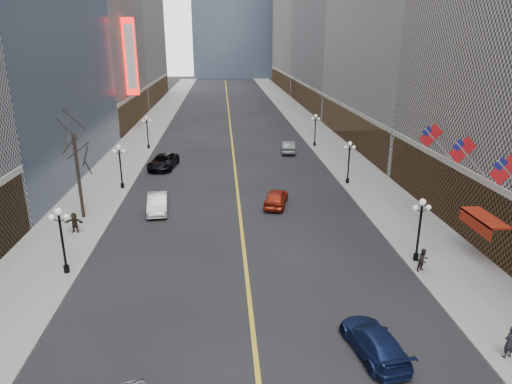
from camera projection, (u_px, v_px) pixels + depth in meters
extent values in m
cube|color=gray|center=(324.00, 140.00, 69.63)|extent=(6.00, 230.00, 0.15)
cube|color=gray|center=(138.00, 143.00, 67.68)|extent=(6.00, 230.00, 0.15)
cube|color=gold|center=(231.00, 130.00, 78.13)|extent=(0.25, 200.00, 0.02)
cube|color=#4E4134|center=(357.00, 126.00, 67.24)|extent=(2.80, 35.00, 5.00)
cube|color=#4E4134|center=(309.00, 96.00, 103.17)|extent=(2.80, 39.00, 5.00)
cube|color=#4E4134|center=(284.00, 80.00, 143.83)|extent=(2.80, 45.00, 5.00)
cube|color=#4E4134|center=(128.00, 110.00, 82.65)|extent=(2.80, 29.00, 5.00)
cube|color=#4E4134|center=(154.00, 90.00, 114.80)|extent=(2.80, 37.00, 5.00)
cylinder|color=black|center=(416.00, 257.00, 31.55)|extent=(0.36, 0.36, 0.50)
cylinder|color=black|center=(419.00, 234.00, 30.99)|extent=(0.16, 0.16, 4.00)
sphere|color=white|center=(423.00, 202.00, 30.26)|extent=(0.44, 0.44, 0.44)
sphere|color=white|center=(415.00, 208.00, 30.36)|extent=(0.36, 0.36, 0.36)
sphere|color=white|center=(429.00, 207.00, 30.42)|extent=(0.36, 0.36, 0.36)
cylinder|color=black|center=(347.00, 181.00, 48.57)|extent=(0.36, 0.36, 0.50)
cylinder|color=black|center=(349.00, 165.00, 48.01)|extent=(0.16, 0.16, 4.00)
sphere|color=white|center=(350.00, 143.00, 47.28)|extent=(0.44, 0.44, 0.44)
sphere|color=white|center=(345.00, 147.00, 47.38)|extent=(0.36, 0.36, 0.36)
sphere|color=white|center=(354.00, 147.00, 47.44)|extent=(0.36, 0.36, 0.36)
cylinder|color=black|center=(315.00, 144.00, 65.59)|extent=(0.36, 0.36, 0.50)
cylinder|color=black|center=(315.00, 132.00, 65.03)|extent=(0.16, 0.16, 4.00)
sphere|color=white|center=(316.00, 116.00, 64.30)|extent=(0.44, 0.44, 0.44)
sphere|color=white|center=(313.00, 119.00, 64.40)|extent=(0.36, 0.36, 0.36)
sphere|color=white|center=(319.00, 119.00, 64.46)|extent=(0.36, 0.36, 0.36)
cylinder|color=black|center=(67.00, 269.00, 29.91)|extent=(0.36, 0.36, 0.50)
cylinder|color=black|center=(63.00, 245.00, 29.35)|extent=(0.16, 0.16, 4.00)
sphere|color=white|center=(58.00, 211.00, 28.62)|extent=(0.44, 0.44, 0.44)
sphere|color=white|center=(52.00, 217.00, 28.72)|extent=(0.36, 0.36, 0.36)
sphere|color=white|center=(66.00, 217.00, 28.78)|extent=(0.36, 0.36, 0.36)
cylinder|color=black|center=(122.00, 186.00, 46.93)|extent=(0.36, 0.36, 0.50)
cylinder|color=black|center=(121.00, 169.00, 46.37)|extent=(0.16, 0.16, 4.00)
sphere|color=white|center=(119.00, 147.00, 45.64)|extent=(0.44, 0.44, 0.44)
sphere|color=white|center=(114.00, 151.00, 45.74)|extent=(0.36, 0.36, 0.36)
sphere|color=white|center=(124.00, 151.00, 45.80)|extent=(0.36, 0.36, 0.36)
cylinder|color=black|center=(149.00, 147.00, 63.95)|extent=(0.36, 0.36, 0.50)
cylinder|color=black|center=(148.00, 134.00, 63.39)|extent=(0.16, 0.16, 4.00)
sphere|color=white|center=(146.00, 118.00, 62.66)|extent=(0.44, 0.44, 0.44)
sphere|color=white|center=(143.00, 121.00, 62.76)|extent=(0.36, 0.36, 0.36)
sphere|color=white|center=(150.00, 121.00, 62.82)|extent=(0.36, 0.36, 0.36)
cube|color=red|center=(506.00, 170.00, 26.70)|extent=(1.94, 0.04, 1.94)
cube|color=navy|center=(501.00, 164.00, 26.57)|extent=(0.88, 0.06, 0.88)
cylinder|color=#B2B2B7|center=(470.00, 159.00, 31.68)|extent=(2.49, 0.12, 2.49)
cube|color=red|center=(463.00, 150.00, 31.43)|extent=(1.94, 0.04, 1.94)
cube|color=navy|center=(459.00, 145.00, 31.30)|extent=(0.88, 0.06, 0.88)
cylinder|color=#B2B2B7|center=(438.00, 143.00, 36.41)|extent=(2.49, 0.12, 2.49)
cube|color=red|center=(431.00, 136.00, 36.16)|extent=(1.94, 0.04, 1.94)
cube|color=navy|center=(427.00, 131.00, 36.02)|extent=(0.88, 0.06, 0.88)
cube|color=maroon|center=(485.00, 218.00, 30.97)|extent=(1.40, 4.00, 0.15)
cube|color=maroon|center=(475.00, 223.00, 31.06)|extent=(0.10, 4.00, 0.90)
cube|color=red|center=(130.00, 57.00, 73.21)|extent=(2.00, 0.50, 12.00)
cube|color=white|center=(131.00, 57.00, 73.22)|extent=(1.40, 0.55, 10.00)
cylinder|color=#2D231C|center=(79.00, 177.00, 38.18)|extent=(0.28, 0.28, 7.20)
imported|color=#BCBCBE|center=(158.00, 203.00, 40.72)|extent=(2.15, 5.00, 1.60)
imported|color=black|center=(163.00, 162.00, 54.45)|extent=(3.60, 6.33, 1.67)
imported|color=#131F49|center=(374.00, 341.00, 22.26)|extent=(2.75, 5.10, 1.40)
imported|color=maroon|center=(276.00, 197.00, 42.16)|extent=(3.00, 5.06, 1.62)
imported|color=#535A5B|center=(288.00, 147.00, 62.04)|extent=(2.26, 5.08, 1.62)
imported|color=black|center=(509.00, 342.00, 21.71)|extent=(0.73, 0.62, 1.72)
imported|color=black|center=(423.00, 260.00, 29.92)|extent=(0.88, 0.72, 1.59)
imported|color=black|center=(74.00, 223.00, 35.97)|extent=(1.55, 0.58, 1.64)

